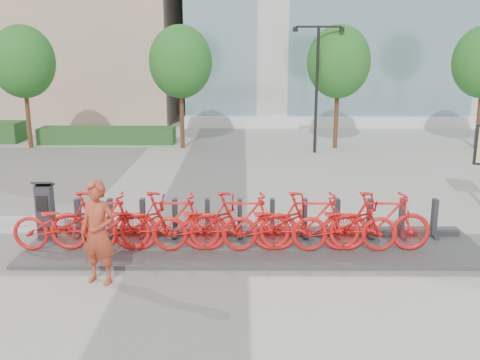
{
  "coord_description": "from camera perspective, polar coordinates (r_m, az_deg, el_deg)",
  "views": [
    {
      "loc": [
        1.06,
        -10.47,
        4.18
      ],
      "look_at": [
        1.0,
        1.5,
        1.2
      ],
      "focal_mm": 40.0,
      "sensor_mm": 36.0,
      "label": 1
    }
  ],
  "objects": [
    {
      "name": "ground",
      "position": [
        11.33,
        -5.15,
        -7.74
      ],
      "size": [
        120.0,
        120.0,
        0.0
      ],
      "primitive_type": "plane",
      "color": "#B0AFA7"
    },
    {
      "name": "hedge_b",
      "position": [
        24.74,
        -13.95,
        4.66
      ],
      "size": [
        6.0,
        1.2,
        0.7
      ],
      "primitive_type": "cube",
      "color": "#1B501B",
      "rests_on": "ground"
    },
    {
      "name": "tree_0",
      "position": [
        24.24,
        -22.14,
        11.58
      ],
      "size": [
        2.6,
        2.6,
        5.1
      ],
      "color": "brown",
      "rests_on": "ground"
    },
    {
      "name": "tree_1",
      "position": [
        22.63,
        -6.36,
        12.4
      ],
      "size": [
        2.6,
        2.6,
        5.1
      ],
      "color": "brown",
      "rests_on": "ground"
    },
    {
      "name": "tree_2",
      "position": [
        22.83,
        10.47,
        12.27
      ],
      "size": [
        2.6,
        2.6,
        5.1
      ],
      "color": "brown",
      "rests_on": "ground"
    },
    {
      "name": "streetlamp",
      "position": [
        21.7,
        8.22,
        11.08
      ],
      "size": [
        2.0,
        0.2,
        5.0
      ],
      "color": "black",
      "rests_on": "ground"
    },
    {
      "name": "dock_pad",
      "position": [
        11.55,
        1.47,
        -7.04
      ],
      "size": [
        9.6,
        2.4,
        0.08
      ],
      "primitive_type": "cube",
      "color": "#404040",
      "rests_on": "ground"
    },
    {
      "name": "dock_rail_posts",
      "position": [
        11.84,
        1.73,
        -4.12
      ],
      "size": [
        8.02,
        0.5,
        0.85
      ],
      "primitive_type": null,
      "color": "#2B2C33",
      "rests_on": "dock_pad"
    },
    {
      "name": "bike_0",
      "position": [
        11.6,
        -18.18,
        -4.48
      ],
      "size": [
        2.16,
        0.75,
        1.13
      ],
      "primitive_type": "imported",
      "rotation": [
        0.0,
        0.0,
        1.57
      ],
      "color": "red",
      "rests_on": "dock_pad"
    },
    {
      "name": "bike_1",
      "position": [
        11.37,
        -14.75,
        -4.27
      ],
      "size": [
        2.1,
        0.59,
        1.26
      ],
      "primitive_type": "imported",
      "rotation": [
        0.0,
        0.0,
        1.57
      ],
      "color": "red",
      "rests_on": "dock_pad"
    },
    {
      "name": "bike_2",
      "position": [
        11.23,
        -11.17,
        -4.64
      ],
      "size": [
        2.16,
        0.75,
        1.13
      ],
      "primitive_type": "imported",
      "rotation": [
        0.0,
        0.0,
        1.57
      ],
      "color": "red",
      "rests_on": "dock_pad"
    },
    {
      "name": "bike_3",
      "position": [
        11.09,
        -7.52,
        -4.39
      ],
      "size": [
        2.1,
        0.59,
        1.26
      ],
      "primitive_type": "imported",
      "rotation": [
        0.0,
        0.0,
        1.57
      ],
      "color": "red",
      "rests_on": "dock_pad"
    },
    {
      "name": "bike_4",
      "position": [
        11.04,
        -3.79,
        -4.73
      ],
      "size": [
        2.16,
        0.75,
        1.13
      ],
      "primitive_type": "imported",
      "rotation": [
        0.0,
        0.0,
        1.57
      ],
      "color": "red",
      "rests_on": "dock_pad"
    },
    {
      "name": "bike_5",
      "position": [
        10.99,
        -0.04,
        -4.44
      ],
      "size": [
        2.1,
        0.59,
        1.26
      ],
      "primitive_type": "imported",
      "rotation": [
        0.0,
        0.0,
        1.57
      ],
      "color": "red",
      "rests_on": "dock_pad"
    },
    {
      "name": "bike_6",
      "position": [
        11.03,
        3.72,
        -4.74
      ],
      "size": [
        2.16,
        0.75,
        1.13
      ],
      "primitive_type": "imported",
      "rotation": [
        0.0,
        0.0,
        1.57
      ],
      "color": "red",
      "rests_on": "dock_pad"
    },
    {
      "name": "bike_7",
      "position": [
        11.07,
        7.45,
        -4.41
      ],
      "size": [
        2.1,
        0.59,
        1.26
      ],
      "primitive_type": "imported",
      "rotation": [
        0.0,
        0.0,
        1.57
      ],
      "color": "red",
      "rests_on": "dock_pad"
    },
    {
      "name": "bike_8",
      "position": [
        11.21,
        11.11,
        -4.67
      ],
      "size": [
        2.16,
        0.75,
        1.13
      ],
      "primitive_type": "imported",
      "rotation": [
        0.0,
        0.0,
        1.57
      ],
      "color": "red",
      "rests_on": "dock_pad"
    },
    {
      "name": "bike_9",
      "position": [
        11.34,
        14.71,
        -4.32
      ],
      "size": [
        2.1,
        0.59,
        1.26
      ],
      "primitive_type": "imported",
      "rotation": [
        0.0,
        0.0,
        1.57
      ],
      "color": "red",
      "rests_on": "dock_pad"
    },
    {
      "name": "kiosk",
      "position": [
        12.42,
        -20.05,
        -3.1
      ],
      "size": [
        0.42,
        0.35,
        1.33
      ],
      "rotation": [
        0.0,
        0.0,
        0.03
      ],
      "color": "#2B2C33",
      "rests_on": "dock_pad"
    },
    {
      "name": "worker_red",
      "position": [
        9.94,
        -14.9,
        -5.47
      ],
      "size": [
        0.8,
        0.65,
        1.9
      ],
      "primitive_type": "imported",
      "rotation": [
        0.0,
        0.0,
        -0.31
      ],
      "color": "#9F371F",
      "rests_on": "ground"
    }
  ]
}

